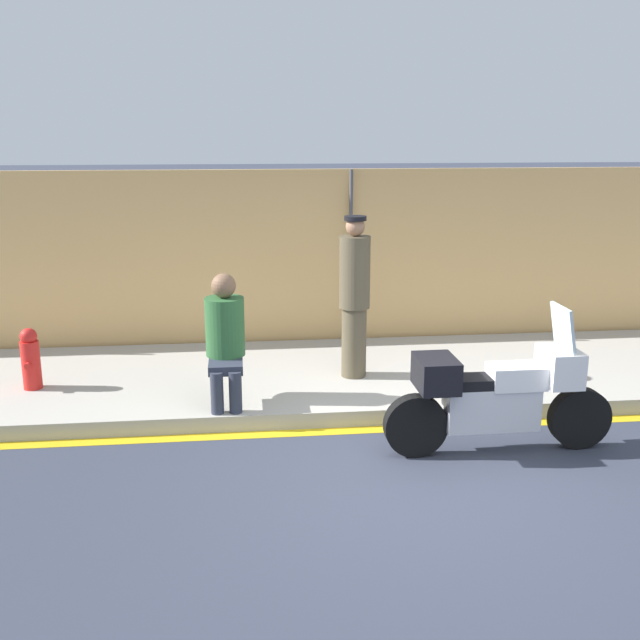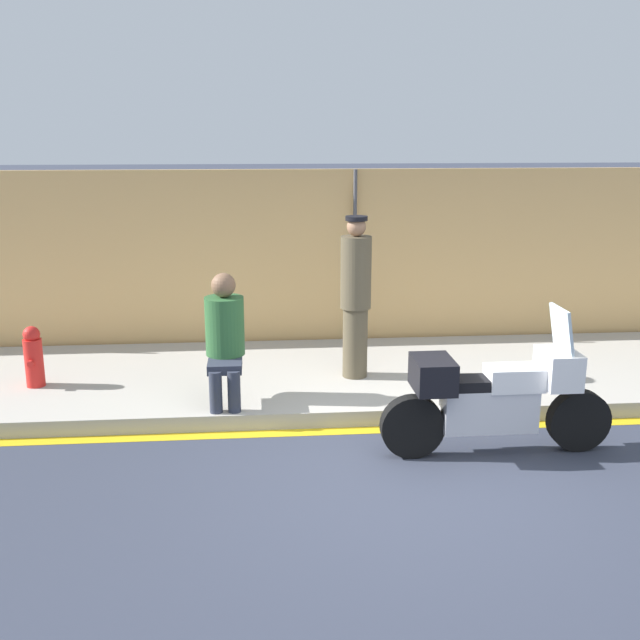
# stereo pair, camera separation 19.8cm
# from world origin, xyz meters

# --- Properties ---
(ground_plane) EXTENTS (120.00, 120.00, 0.00)m
(ground_plane) POSITION_xyz_m (0.00, 0.00, 0.00)
(ground_plane) COLOR #333847
(sidewalk) EXTENTS (43.78, 2.75, 0.17)m
(sidewalk) POSITION_xyz_m (0.00, 2.58, 0.09)
(sidewalk) COLOR #ADA89E
(sidewalk) RESTS_ON ground_plane
(curb_paint_stripe) EXTENTS (43.78, 0.18, 0.01)m
(curb_paint_stripe) POSITION_xyz_m (0.00, 1.12, 0.00)
(curb_paint_stripe) COLOR gold
(curb_paint_stripe) RESTS_ON ground_plane
(storefront_fence) EXTENTS (41.59, 0.17, 2.49)m
(storefront_fence) POSITION_xyz_m (-0.00, 4.04, 1.24)
(storefront_fence) COLOR #E5B26B
(storefront_fence) RESTS_ON ground_plane
(motorcycle) EXTENTS (2.22, 0.51, 1.42)m
(motorcycle) POSITION_xyz_m (0.89, 0.48, 0.57)
(motorcycle) COLOR black
(motorcycle) RESTS_ON ground_plane
(officer_standing) EXTENTS (0.35, 0.35, 1.88)m
(officer_standing) POSITION_xyz_m (-0.19, 2.35, 1.15)
(officer_standing) COLOR brown
(officer_standing) RESTS_ON sidewalk
(person_seated_on_curb) EXTENTS (0.42, 0.71, 1.37)m
(person_seated_on_curb) POSITION_xyz_m (-1.67, 1.70, 0.93)
(person_seated_on_curb) COLOR #2D3342
(person_seated_on_curb) RESTS_ON sidewalk
(fire_hydrant) EXTENTS (0.21, 0.26, 0.70)m
(fire_hydrant) POSITION_xyz_m (-3.84, 2.32, 0.52)
(fire_hydrant) COLOR red
(fire_hydrant) RESTS_ON sidewalk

